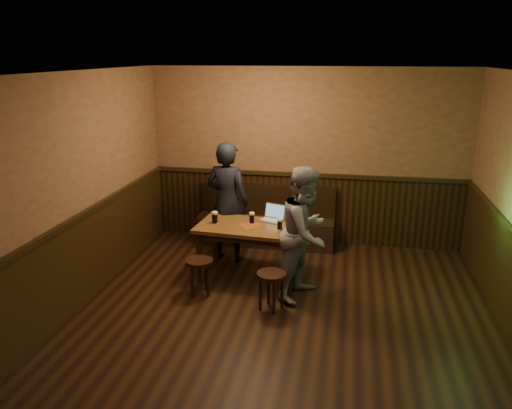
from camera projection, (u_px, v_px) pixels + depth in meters
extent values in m
cube|color=black|center=(278.00, 337.00, 5.50)|extent=(5.00, 6.00, 0.02)
cube|color=beige|center=(282.00, 73.00, 4.67)|extent=(5.00, 6.00, 0.02)
cube|color=#906C49|center=(306.00, 157.00, 7.91)|extent=(5.00, 0.02, 2.80)
cube|color=#906C49|center=(56.00, 203.00, 5.53)|extent=(0.02, 6.00, 2.80)
cube|color=black|center=(305.00, 209.00, 8.13)|extent=(4.98, 0.04, 1.10)
cube|color=black|center=(67.00, 273.00, 5.78)|extent=(0.04, 5.98, 1.10)
cube|color=black|center=(306.00, 175.00, 7.93)|extent=(4.98, 0.06, 0.06)
cube|color=black|center=(63.00, 226.00, 5.60)|extent=(0.06, 5.98, 0.06)
cube|color=black|center=(265.00, 231.00, 8.08)|extent=(2.20, 0.50, 0.45)
cube|color=black|center=(268.00, 199.00, 8.13)|extent=(2.20, 0.10, 0.50)
cube|color=#563C18|center=(250.00, 227.00, 6.76)|extent=(1.47, 0.92, 0.05)
cube|color=black|center=(250.00, 232.00, 6.78)|extent=(1.34, 0.79, 0.08)
cube|color=maroon|center=(250.00, 225.00, 6.75)|extent=(0.37, 0.37, 0.00)
cylinder|color=black|center=(199.00, 257.00, 6.73)|extent=(0.07, 0.07, 0.70)
cylinder|color=black|center=(215.00, 240.00, 7.32)|extent=(0.07, 0.07, 0.70)
cylinder|color=black|center=(290.00, 267.00, 6.41)|extent=(0.07, 0.07, 0.70)
cylinder|color=black|center=(299.00, 249.00, 7.00)|extent=(0.07, 0.07, 0.70)
cylinder|color=black|center=(199.00, 261.00, 6.34)|extent=(0.46, 0.46, 0.04)
cylinder|color=black|center=(208.00, 280.00, 6.33)|extent=(0.04, 0.04, 0.45)
cylinder|color=black|center=(206.00, 274.00, 6.51)|extent=(0.04, 0.04, 0.45)
cylinder|color=black|center=(192.00, 275.00, 6.48)|extent=(0.04, 0.04, 0.45)
cylinder|color=black|center=(193.00, 281.00, 6.30)|extent=(0.04, 0.04, 0.45)
cylinder|color=black|center=(271.00, 275.00, 5.95)|extent=(0.46, 0.46, 0.04)
cylinder|color=black|center=(282.00, 291.00, 6.04)|extent=(0.04, 0.04, 0.46)
cylinder|color=black|center=(269.00, 287.00, 6.14)|extent=(0.04, 0.04, 0.46)
cylinder|color=black|center=(260.00, 293.00, 5.99)|extent=(0.04, 0.04, 0.46)
cylinder|color=black|center=(274.00, 297.00, 5.89)|extent=(0.04, 0.04, 0.46)
cylinder|color=maroon|center=(215.00, 223.00, 6.83)|extent=(0.11, 0.11, 0.00)
cylinder|color=silver|center=(215.00, 223.00, 6.83)|extent=(0.09, 0.09, 0.00)
cylinder|color=black|center=(215.00, 218.00, 6.81)|extent=(0.08, 0.08, 0.13)
cylinder|color=beige|center=(215.00, 213.00, 6.79)|extent=(0.08, 0.08, 0.03)
cylinder|color=maroon|center=(252.00, 223.00, 6.84)|extent=(0.10, 0.10, 0.00)
cylinder|color=silver|center=(252.00, 223.00, 6.84)|extent=(0.08, 0.08, 0.00)
cylinder|color=black|center=(252.00, 218.00, 6.82)|extent=(0.07, 0.07, 0.12)
cylinder|color=beige|center=(252.00, 213.00, 6.80)|extent=(0.08, 0.08, 0.03)
cylinder|color=maroon|center=(280.00, 229.00, 6.60)|extent=(0.09, 0.09, 0.00)
cylinder|color=silver|center=(280.00, 229.00, 6.60)|extent=(0.08, 0.08, 0.00)
cylinder|color=black|center=(280.00, 225.00, 6.58)|extent=(0.07, 0.07, 0.11)
cylinder|color=beige|center=(280.00, 220.00, 6.56)|extent=(0.07, 0.07, 0.03)
cube|color=silver|center=(272.00, 220.00, 6.92)|extent=(0.36, 0.30, 0.01)
cube|color=#B2B2B7|center=(272.00, 220.00, 6.92)|extent=(0.32, 0.25, 0.00)
cube|color=silver|center=(275.00, 211.00, 6.98)|extent=(0.31, 0.16, 0.20)
cube|color=#5982A6|center=(275.00, 211.00, 6.97)|extent=(0.28, 0.14, 0.17)
cube|color=silver|center=(290.00, 234.00, 6.42)|extent=(0.23, 0.17, 0.00)
imported|color=black|center=(227.00, 202.00, 7.29)|extent=(0.73, 0.55, 1.80)
imported|color=gray|center=(306.00, 233.00, 6.20)|extent=(0.90, 1.00, 1.69)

